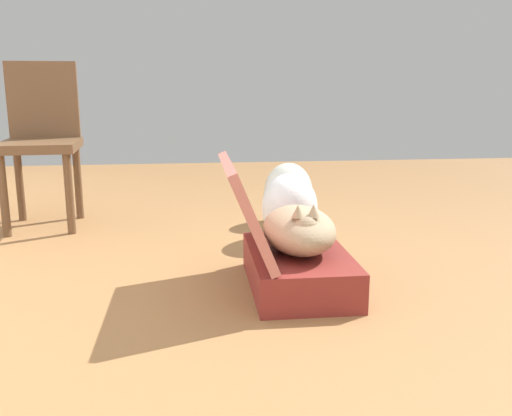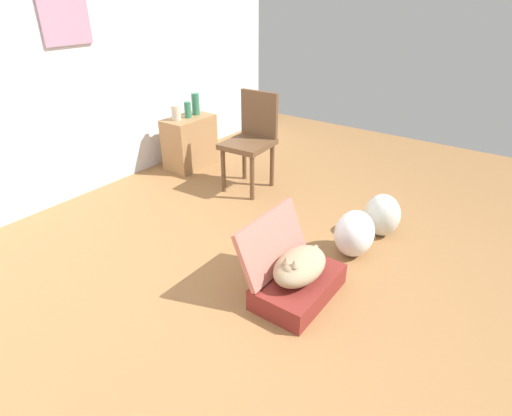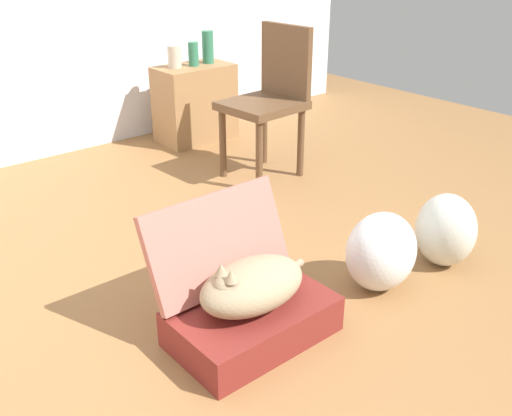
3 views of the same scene
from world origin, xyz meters
name	(u,v)px [view 1 (image 1 of 3)]	position (x,y,z in m)	size (l,w,h in m)	color
ground_plane	(235,311)	(0.00, 0.00, 0.00)	(7.68, 7.68, 0.00)	olive
suitcase_base	(298,269)	(0.21, -0.27, 0.07)	(0.62, 0.38, 0.15)	maroon
suitcase_lid	(246,207)	(0.21, -0.06, 0.33)	(0.62, 0.38, 0.04)	#B26356
cat	(299,229)	(0.21, -0.27, 0.24)	(0.52, 0.28, 0.22)	#998466
plastic_bag_white	(290,208)	(0.87, -0.35, 0.18)	(0.33, 0.29, 0.35)	silver
plastic_bag_clear	(288,193)	(1.26, -0.42, 0.18)	(0.26, 0.29, 0.35)	silver
chair	(41,137)	(1.40, 0.98, 0.51)	(0.48, 0.44, 0.93)	brown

